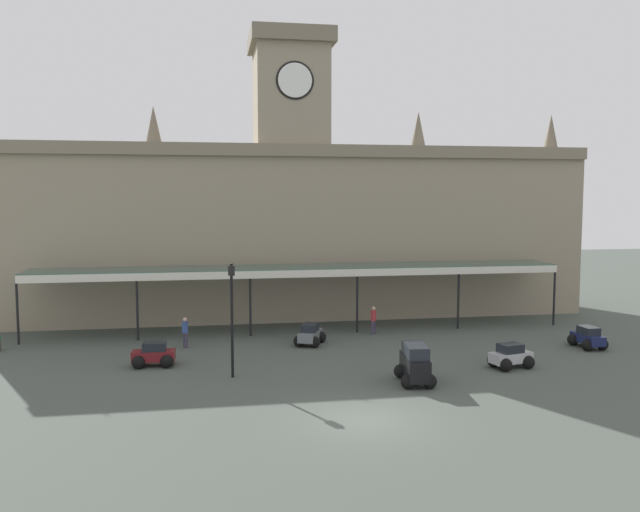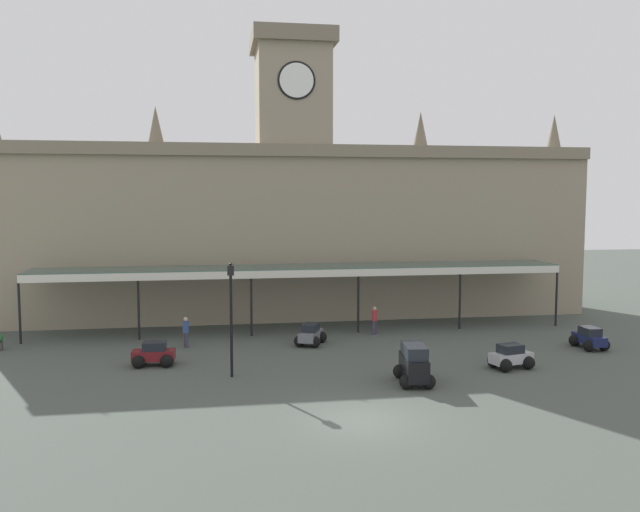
% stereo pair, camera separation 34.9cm
% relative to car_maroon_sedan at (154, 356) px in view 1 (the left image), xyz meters
% --- Properties ---
extents(ground_plane, '(140.00, 140.00, 0.00)m').
position_rel_car_maroon_sedan_xyz_m(ground_plane, '(8.34, -9.27, -0.50)').
color(ground_plane, '#464D46').
extents(station_building, '(40.53, 6.04, 19.24)m').
position_rel_car_maroon_sedan_xyz_m(station_building, '(8.34, 12.56, 5.98)').
color(station_building, gray).
rests_on(station_building, ground).
extents(entrance_canopy, '(32.60, 3.26, 3.97)m').
position_rel_car_maroon_sedan_xyz_m(entrance_canopy, '(8.34, 7.32, 3.32)').
color(entrance_canopy, '#38564C').
rests_on(entrance_canopy, ground).
extents(car_maroon_sedan, '(2.09, 1.58, 1.19)m').
position_rel_car_maroon_sedan_xyz_m(car_maroon_sedan, '(0.00, 0.00, 0.00)').
color(car_maroon_sedan, maroon).
rests_on(car_maroon_sedan, ground).
extents(car_navy_sedan, '(1.58, 2.08, 1.19)m').
position_rel_car_maroon_sedan_xyz_m(car_navy_sedan, '(23.15, -0.05, 0.00)').
color(car_navy_sedan, '#19214C').
rests_on(car_navy_sedan, ground).
extents(car_silver_sedan, '(2.20, 1.81, 1.19)m').
position_rel_car_maroon_sedan_xyz_m(car_silver_sedan, '(17.08, -3.25, 0.00)').
color(car_silver_sedan, '#B2B5BA').
rests_on(car_silver_sedan, ground).
extents(car_grey_sedan, '(2.00, 2.23, 1.19)m').
position_rel_car_maroon_sedan_xyz_m(car_grey_sedan, '(8.24, 3.26, 0.00)').
color(car_grey_sedan, slate).
rests_on(car_grey_sedan, ground).
extents(car_black_van, '(1.77, 2.49, 1.77)m').
position_rel_car_maroon_sedan_xyz_m(car_black_van, '(11.69, -4.96, 0.30)').
color(car_black_van, black).
rests_on(car_black_van, ground).
extents(pedestrian_near_entrance, '(0.34, 0.34, 1.67)m').
position_rel_car_maroon_sedan_xyz_m(pedestrian_near_entrance, '(12.45, 5.40, 0.41)').
color(pedestrian_near_entrance, '#3F384C').
rests_on(pedestrian_near_entrance, ground).
extents(pedestrian_beside_cars, '(0.34, 0.37, 1.67)m').
position_rel_car_maroon_sedan_xyz_m(pedestrian_beside_cars, '(1.37, 3.71, 0.41)').
color(pedestrian_beside_cars, '#3F384C').
rests_on(pedestrian_beside_cars, ground).
extents(victorian_lamppost, '(0.30, 0.30, 5.29)m').
position_rel_car_maroon_sedan_xyz_m(victorian_lamppost, '(3.73, -2.63, 2.76)').
color(victorian_lamppost, black).
rests_on(victorian_lamppost, ground).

